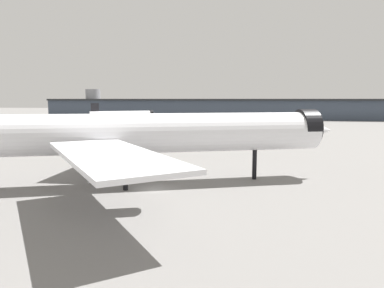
% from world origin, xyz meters
% --- Properties ---
extents(ground, '(900.00, 900.00, 0.00)m').
position_xyz_m(ground, '(0.00, 0.00, 0.00)').
color(ground, slate).
extents(airliner_near_gate, '(63.64, 56.64, 17.99)m').
position_xyz_m(airliner_near_gate, '(-2.62, 2.94, 7.92)').
color(airliner_near_gate, white).
rests_on(airliner_near_gate, ground).
extents(airliner_far_taxiway, '(35.40, 31.83, 11.19)m').
position_xyz_m(airliner_far_taxiway, '(-49.86, 134.52, 4.93)').
color(airliner_far_taxiway, white).
rests_on(airliner_far_taxiway, ground).
extents(terminal_building, '(252.35, 43.85, 20.42)m').
position_xyz_m(terminal_building, '(2.97, 194.60, 6.86)').
color(terminal_building, '#3D4756').
rests_on(terminal_building, ground).
extents(baggage_tug_wing, '(2.03, 3.28, 1.85)m').
position_xyz_m(baggage_tug_wing, '(-25.68, 31.50, 0.97)').
color(baggage_tug_wing, black).
rests_on(baggage_tug_wing, ground).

